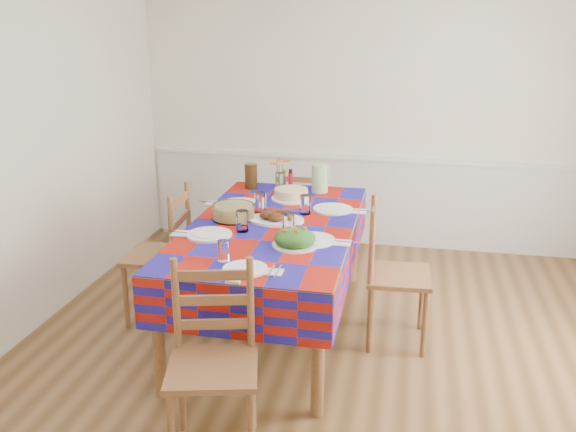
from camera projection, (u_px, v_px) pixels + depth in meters
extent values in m
cube|color=brown|center=(330.00, 375.00, 4.02)|extent=(4.50, 5.00, 0.04)
cube|color=silver|center=(368.00, 112.00, 5.94)|extent=(4.50, 0.04, 2.70)
cube|color=silver|center=(366.00, 158.00, 6.03)|extent=(4.41, 0.06, 0.04)
cube|color=silver|center=(365.00, 201.00, 6.19)|extent=(4.41, 0.03, 0.90)
cylinder|color=brown|center=(158.00, 339.00, 3.65)|extent=(0.08, 0.08, 0.79)
cylinder|color=brown|center=(318.00, 356.00, 3.47)|extent=(0.08, 0.08, 0.79)
cylinder|color=brown|center=(245.00, 232.00, 5.48)|extent=(0.08, 0.08, 0.79)
cylinder|color=brown|center=(353.00, 239.00, 5.29)|extent=(0.08, 0.08, 0.79)
cube|color=brown|center=(273.00, 227.00, 4.34)|extent=(1.10, 2.09, 0.04)
cube|color=#A2150D|center=(273.00, 224.00, 4.34)|extent=(1.15, 2.14, 0.01)
cube|color=#A2150D|center=(198.00, 240.00, 4.50)|extent=(0.01, 2.14, 0.33)
cube|color=#A2150D|center=(352.00, 252.00, 4.28)|extent=(0.01, 2.14, 0.33)
cube|color=#A2150D|center=(230.00, 313.00, 3.39)|extent=(1.15, 0.01, 0.33)
cube|color=#A2150D|center=(300.00, 204.00, 5.38)|extent=(1.15, 0.01, 0.33)
cylinder|color=white|center=(245.00, 269.00, 3.53)|extent=(0.26, 0.26, 0.01)
cylinder|color=white|center=(245.00, 267.00, 3.52)|extent=(0.18, 0.18, 0.01)
cylinder|color=white|center=(224.00, 251.00, 3.65)|extent=(0.07, 0.07, 0.13)
cube|color=white|center=(274.00, 272.00, 3.49)|extent=(0.10, 0.10, 0.01)
cube|color=silver|center=(271.00, 271.00, 3.50)|extent=(0.01, 0.16, 0.00)
cube|color=silver|center=(278.00, 271.00, 3.49)|extent=(0.01, 0.19, 0.00)
cylinder|color=white|center=(209.00, 235.00, 4.08)|extent=(0.31, 0.31, 0.02)
cylinder|color=white|center=(209.00, 233.00, 4.08)|extent=(0.22, 0.22, 0.01)
cylinder|color=white|center=(242.00, 221.00, 4.15)|extent=(0.09, 0.09, 0.15)
cube|color=white|center=(181.00, 233.00, 4.12)|extent=(0.11, 0.11, 0.01)
cube|color=silver|center=(177.00, 232.00, 4.12)|extent=(0.19, 0.01, 0.00)
cube|color=silver|center=(184.00, 233.00, 4.11)|extent=(0.23, 0.01, 0.00)
cylinder|color=white|center=(240.00, 204.00, 4.75)|extent=(0.32, 0.32, 0.02)
cylinder|color=white|center=(240.00, 203.00, 4.75)|extent=(0.23, 0.23, 0.01)
cylinder|color=white|center=(260.00, 202.00, 4.56)|extent=(0.09, 0.09, 0.15)
cube|color=white|center=(214.00, 203.00, 4.79)|extent=(0.12, 0.12, 0.01)
cube|color=silver|center=(211.00, 202.00, 4.79)|extent=(0.20, 0.01, 0.00)
cube|color=silver|center=(216.00, 203.00, 4.79)|extent=(0.24, 0.01, 0.00)
cylinder|color=white|center=(312.00, 240.00, 3.98)|extent=(0.30, 0.30, 0.02)
cylinder|color=white|center=(312.00, 238.00, 3.98)|extent=(0.21, 0.21, 0.01)
cylinder|color=white|center=(289.00, 223.00, 4.12)|extent=(0.08, 0.08, 0.14)
cube|color=white|center=(342.00, 243.00, 3.95)|extent=(0.11, 0.11, 0.01)
cube|color=silver|center=(339.00, 242.00, 3.95)|extent=(0.19, 0.01, 0.00)
cube|color=silver|center=(346.00, 242.00, 3.94)|extent=(0.22, 0.01, 0.00)
cylinder|color=white|center=(333.00, 209.00, 4.63)|extent=(0.30, 0.30, 0.02)
cylinder|color=white|center=(333.00, 208.00, 4.62)|extent=(0.21, 0.21, 0.01)
cylinder|color=white|center=(305.00, 205.00, 4.52)|extent=(0.08, 0.08, 0.14)
cube|color=white|center=(359.00, 211.00, 4.59)|extent=(0.11, 0.11, 0.01)
cube|color=silver|center=(356.00, 210.00, 4.59)|extent=(0.19, 0.01, 0.00)
cube|color=silver|center=(362.00, 211.00, 4.58)|extent=(0.22, 0.01, 0.00)
ellipsoid|color=white|center=(276.00, 220.00, 4.37)|extent=(0.40, 0.29, 0.02)
ellipsoid|color=black|center=(286.00, 215.00, 4.35)|extent=(0.11, 0.09, 0.06)
ellipsoid|color=black|center=(281.00, 213.00, 4.40)|extent=(0.11, 0.09, 0.06)
ellipsoid|color=black|center=(270.00, 213.00, 4.41)|extent=(0.11, 0.09, 0.06)
ellipsoid|color=black|center=(267.00, 215.00, 4.35)|extent=(0.11, 0.09, 0.06)
ellipsoid|color=black|center=(275.00, 217.00, 4.31)|extent=(0.11, 0.09, 0.06)
cylinder|color=white|center=(295.00, 245.00, 3.90)|extent=(0.30, 0.30, 0.01)
ellipsoid|color=#104214|center=(295.00, 238.00, 3.89)|extent=(0.27, 0.27, 0.12)
cube|color=#D75212|center=(285.00, 230.00, 3.85)|extent=(0.03, 0.02, 0.01)
cube|color=#D75212|center=(293.00, 228.00, 3.90)|extent=(0.04, 0.04, 0.01)
cube|color=#D75212|center=(297.00, 231.00, 3.84)|extent=(0.03, 0.04, 0.01)
cube|color=#D75212|center=(305.00, 228.00, 3.88)|extent=(0.04, 0.04, 0.01)
cylinder|color=white|center=(233.00, 212.00, 4.41)|extent=(0.30, 0.30, 0.11)
cylinder|color=#ECDE7D|center=(233.00, 212.00, 4.41)|extent=(0.28, 0.28, 0.09)
cylinder|color=white|center=(291.00, 199.00, 4.90)|extent=(0.32, 0.32, 0.01)
cylinder|color=#D9BD84|center=(291.00, 193.00, 4.89)|extent=(0.27, 0.27, 0.07)
cube|color=black|center=(288.00, 231.00, 4.17)|extent=(0.13, 0.32, 0.01)
cube|color=black|center=(296.00, 230.00, 4.18)|extent=(0.07, 0.33, 0.01)
cylinder|color=white|center=(280.00, 181.00, 5.17)|extent=(0.08, 0.08, 0.14)
cylinder|color=#3B7C29|center=(277.00, 175.00, 5.16)|extent=(0.01, 0.01, 0.20)
ellipsoid|color=#D75212|center=(273.00, 163.00, 5.14)|extent=(0.07, 0.07, 0.02)
cylinder|color=#3B7C29|center=(282.00, 175.00, 5.16)|extent=(0.01, 0.01, 0.20)
ellipsoid|color=#D75212|center=(286.00, 161.00, 5.14)|extent=(0.07, 0.07, 0.02)
cylinder|color=#3B7C29|center=(280.00, 176.00, 5.14)|extent=(0.01, 0.01, 0.20)
ellipsoid|color=#D75212|center=(279.00, 160.00, 5.07)|extent=(0.07, 0.07, 0.02)
cylinder|color=red|center=(291.00, 179.00, 5.20)|extent=(0.04, 0.04, 0.17)
cylinder|color=#9AC188|center=(320.00, 178.00, 5.08)|extent=(0.14, 0.14, 0.24)
cylinder|color=#32200B|center=(251.00, 176.00, 5.19)|extent=(0.11, 0.11, 0.21)
cube|color=white|center=(233.00, 282.00, 3.35)|extent=(0.08, 0.03, 0.02)
cylinder|color=brown|center=(181.00, 392.00, 3.38)|extent=(0.04, 0.04, 0.49)
cylinder|color=brown|center=(252.00, 390.00, 3.40)|extent=(0.04, 0.04, 0.49)
cube|color=brown|center=(212.00, 368.00, 3.13)|extent=(0.55, 0.54, 0.03)
cylinder|color=brown|center=(176.00, 306.00, 3.23)|extent=(0.04, 0.04, 0.55)
cylinder|color=brown|center=(251.00, 305.00, 3.25)|extent=(0.04, 0.04, 0.55)
cube|color=brown|center=(214.00, 324.00, 3.27)|extent=(0.39, 0.12, 0.05)
cube|color=brown|center=(213.00, 300.00, 3.23)|extent=(0.39, 0.12, 0.05)
cube|color=brown|center=(212.00, 275.00, 3.19)|extent=(0.39, 0.12, 0.05)
cylinder|color=brown|center=(327.00, 234.00, 5.95)|extent=(0.04, 0.04, 0.44)
cylinder|color=brown|center=(292.00, 231.00, 6.02)|extent=(0.04, 0.04, 0.44)
cylinder|color=brown|center=(322.00, 245.00, 5.64)|extent=(0.04, 0.04, 0.44)
cylinder|color=brown|center=(285.00, 243.00, 5.71)|extent=(0.04, 0.04, 0.44)
cube|color=brown|center=(306.00, 215.00, 5.75)|extent=(0.41, 0.39, 0.03)
cylinder|color=brown|center=(322.00, 198.00, 5.49)|extent=(0.04, 0.04, 0.49)
cylinder|color=brown|center=(284.00, 195.00, 5.55)|extent=(0.04, 0.04, 0.49)
cube|color=brown|center=(303.00, 207.00, 5.55)|extent=(0.35, 0.02, 0.05)
cube|color=brown|center=(303.00, 193.00, 5.51)|extent=(0.35, 0.02, 0.05)
cube|color=brown|center=(303.00, 180.00, 5.47)|extent=(0.35, 0.02, 0.05)
cylinder|color=brown|center=(146.00, 276.00, 4.90)|extent=(0.04, 0.04, 0.50)
cylinder|color=brown|center=(126.00, 297.00, 4.53)|extent=(0.04, 0.04, 0.50)
cylinder|color=brown|center=(191.00, 279.00, 4.85)|extent=(0.04, 0.04, 0.50)
cylinder|color=brown|center=(174.00, 300.00, 4.47)|extent=(0.04, 0.04, 0.50)
cube|color=brown|center=(157.00, 256.00, 4.61)|extent=(0.47, 0.49, 0.03)
cylinder|color=brown|center=(189.00, 216.00, 4.68)|extent=(0.04, 0.04, 0.55)
cylinder|color=brown|center=(172.00, 233.00, 4.31)|extent=(0.04, 0.04, 0.55)
cube|color=brown|center=(181.00, 238.00, 4.53)|extent=(0.04, 0.40, 0.06)
cube|color=brown|center=(180.00, 220.00, 4.49)|extent=(0.04, 0.40, 0.06)
cube|color=brown|center=(179.00, 202.00, 4.44)|extent=(0.04, 0.40, 0.06)
cylinder|color=brown|center=(425.00, 324.00, 4.13)|extent=(0.04, 0.04, 0.49)
cylinder|color=brown|center=(422.00, 299.00, 4.50)|extent=(0.04, 0.04, 0.49)
cylinder|color=brown|center=(370.00, 320.00, 4.19)|extent=(0.04, 0.04, 0.49)
cylinder|color=brown|center=(371.00, 296.00, 4.55)|extent=(0.04, 0.04, 0.49)
cube|color=brown|center=(399.00, 276.00, 4.26)|extent=(0.46, 0.48, 0.03)
cylinder|color=brown|center=(372.00, 250.00, 4.03)|extent=(0.04, 0.04, 0.54)
cylinder|color=brown|center=(373.00, 231.00, 4.40)|extent=(0.04, 0.04, 0.54)
cube|color=brown|center=(372.00, 255.00, 4.25)|extent=(0.04, 0.39, 0.05)
cube|color=brown|center=(372.00, 236.00, 4.20)|extent=(0.04, 0.39, 0.05)
cube|color=brown|center=(373.00, 216.00, 4.16)|extent=(0.04, 0.39, 0.05)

